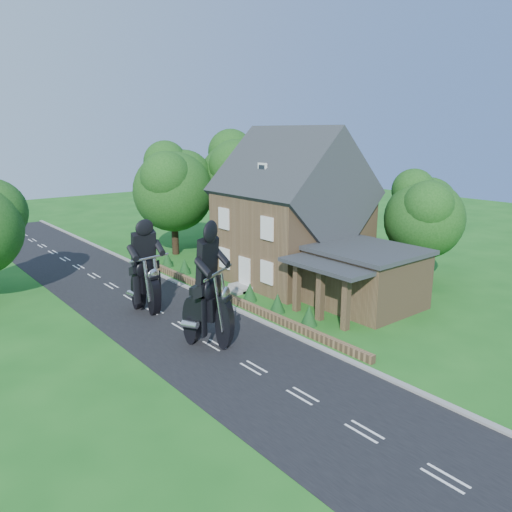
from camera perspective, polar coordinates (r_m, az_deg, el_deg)
ground at (r=24.12m, az=-4.79°, el=-10.15°), size 120.00×120.00×0.00m
road at (r=24.12m, az=-4.79°, el=-10.12°), size 7.00×80.00×0.02m
kerb at (r=26.13m, az=1.90°, el=-7.99°), size 0.30×80.00×0.12m
garden_wall at (r=30.16m, az=-3.38°, el=-4.65°), size 0.30×22.00×0.40m
house at (r=33.71m, az=4.13°, el=4.61°), size 9.54×8.64×10.24m
annex at (r=29.32m, az=12.22°, el=-2.30°), size 7.05×5.94×3.44m
tree_annex_side at (r=35.02m, az=18.88°, el=4.82°), size 5.64×5.20×7.48m
tree_house_right at (r=39.74m, az=8.13°, el=7.18°), size 6.51×6.00×8.40m
tree_behind_house at (r=43.54m, az=-1.43°, el=9.29°), size 7.81×7.20×10.08m
tree_behind_left at (r=41.07m, az=-9.02°, el=8.14°), size 6.94×6.40×9.16m
shrub_a at (r=26.33m, az=6.08°, el=-6.75°), size 0.90×0.90×1.10m
shrub_b at (r=28.03m, az=2.47°, el=-5.36°), size 0.90×0.90×1.10m
shrub_c at (r=29.85m, az=-0.71°, el=-4.12°), size 0.90×0.90×1.10m
shrub_d at (r=33.75m, az=-5.96°, el=-2.03°), size 0.90×0.90×1.10m
shrub_e at (r=35.80m, az=-8.15°, el=-1.15°), size 0.90×0.90×1.10m
shrub_f at (r=37.91m, az=-10.09°, el=-0.37°), size 0.90×0.90×1.10m
motorcycle_lead at (r=23.79m, az=-5.43°, el=-8.15°), size 1.39×1.93×1.81m
motorcycle_follow at (r=28.64m, az=-12.42°, el=-4.75°), size 0.68×1.75×1.58m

